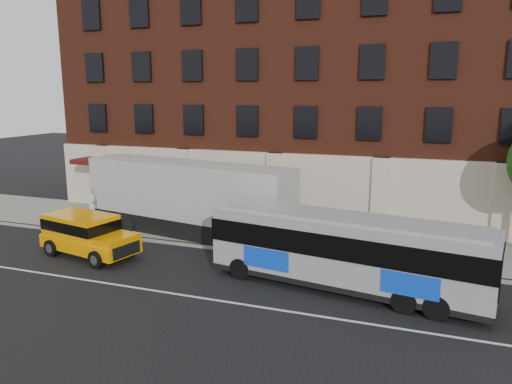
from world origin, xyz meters
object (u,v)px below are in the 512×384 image
(shipping_container, at_px, (188,200))
(yellow_suv, at_px, (86,232))
(city_bus, at_px, (346,250))
(sign_pole, at_px, (93,208))

(shipping_container, bearing_deg, yellow_suv, -124.26)
(city_bus, bearing_deg, sign_pole, 167.96)
(sign_pole, xyz_separation_m, shipping_container, (4.96, 1.45, 0.51))
(yellow_suv, xyz_separation_m, shipping_container, (3.05, 4.47, 0.85))
(city_bus, bearing_deg, shipping_container, 154.00)
(sign_pole, height_order, shipping_container, shipping_container)
(sign_pole, height_order, yellow_suv, sign_pole)
(sign_pole, distance_m, city_bus, 14.43)
(sign_pole, relative_size, yellow_suv, 0.48)
(city_bus, height_order, yellow_suv, city_bus)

